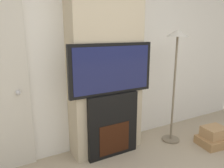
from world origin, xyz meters
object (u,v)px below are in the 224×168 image
object	(u,v)px
television	(112,69)
box_stack	(214,137)
fireplace	(112,125)
floor_lamp	(176,56)

from	to	relation	value
television	box_stack	bearing A→B (deg)	-19.81
box_stack	fireplace	bearing A→B (deg)	160.12
television	floor_lamp	world-z (taller)	floor_lamp
fireplace	television	world-z (taller)	television
fireplace	floor_lamp	distance (m)	1.35
fireplace	floor_lamp	xyz separation A→B (m)	(1.00, -0.10, 0.89)
television	floor_lamp	distance (m)	1.01
television	box_stack	distance (m)	1.89
television	fireplace	bearing A→B (deg)	90.00
fireplace	box_stack	size ratio (longest dim) A/B	1.83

